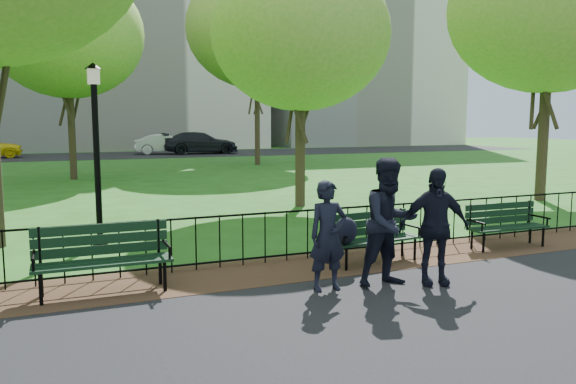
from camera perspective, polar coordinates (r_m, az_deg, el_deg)
name	(u,v)px	position (r m, az deg, el deg)	size (l,w,h in m)	color
ground	(377,289)	(8.41, 9.07, -9.70)	(120.00, 120.00, 0.00)	#255516
dirt_strip	(330,264)	(9.66, 4.33, -7.31)	(60.00, 1.60, 0.01)	#3E2819
far_street	(117,155)	(42.10, -17.02, 3.58)	(70.00, 9.00, 0.01)	black
iron_fence	(318,231)	(9.99, 3.05, -3.96)	(24.06, 0.06, 1.00)	black
apartment_east	(349,32)	(63.35, 6.22, 15.84)	(20.00, 15.00, 24.00)	silver
park_bench_main	(360,231)	(9.50, 7.33, -3.98)	(1.75, 0.69, 0.95)	black
park_bench_left_a	(102,251)	(8.38, -18.34, -5.74)	(1.88, 0.59, 1.06)	black
park_bench_right_a	(505,220)	(11.59, 21.17, -2.71)	(1.66, 0.56, 0.93)	black
lamppost	(96,148)	(11.44, -18.89, 4.28)	(0.32, 0.32, 3.53)	black
tree_near_e	(301,34)	(16.19, 1.28, 15.71)	(4.99, 4.99, 6.96)	#2D2116
tree_mid_e	(550,7)	(19.21, 25.11, 16.69)	(6.01, 6.01, 8.38)	#2D2116
tree_far_c	(67,34)	(25.47, -21.53, 14.74)	(6.19, 6.19, 8.63)	#2D2116
tree_far_e	(257,28)	(31.96, -3.21, 16.29)	(7.74, 7.74, 10.78)	#2D2116
person_left	(328,236)	(8.06, 4.08, -4.46)	(0.58, 0.38, 1.59)	black
person_mid	(390,222)	(8.37, 10.31, -3.04)	(0.92, 0.48, 1.90)	black
person_right	(434,226)	(8.59, 14.66, -3.40)	(1.02, 0.42, 1.75)	black
sedan_silver	(165,144)	(42.74, -12.36, 4.78)	(1.58, 4.52, 1.49)	#B7B9BF
sedan_dark	(200,143)	(42.75, -8.90, 4.95)	(2.28, 5.60, 1.62)	black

